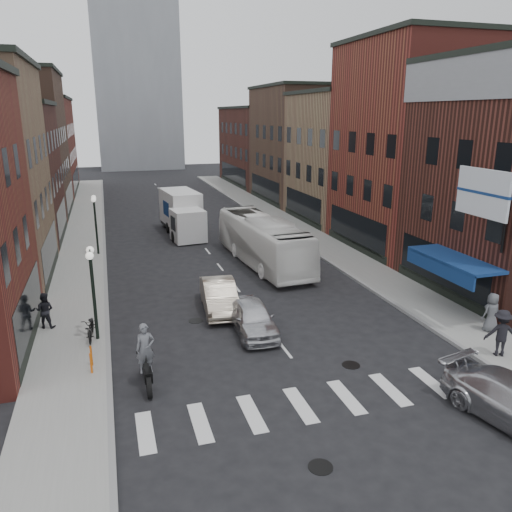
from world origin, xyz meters
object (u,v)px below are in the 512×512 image
(streetlamp_far, at_px, (95,214))
(ped_right_a, at_px, (501,333))
(motorcycle_rider, at_px, (146,358))
(parked_bicycle, at_px, (91,327))
(billboard_sign, at_px, (484,195))
(sedan_left_near, at_px, (253,317))
(ped_left_solo, at_px, (45,310))
(streetlamp_near, at_px, (92,277))
(box_truck, at_px, (183,214))
(transit_bus, at_px, (263,241))
(ped_right_c, at_px, (492,312))
(sedan_left_far, at_px, (219,296))
(bike_rack, at_px, (91,359))

(streetlamp_far, relative_size, ped_right_a, 2.15)
(motorcycle_rider, relative_size, parked_bicycle, 1.27)
(billboard_sign, xyz_separation_m, parked_bicycle, (-16.22, 3.65, -5.48))
(streetlamp_far, xyz_separation_m, sedan_left_near, (6.60, -15.00, -2.20))
(billboard_sign, height_order, ped_left_solo, billboard_sign)
(streetlamp_near, xyz_separation_m, box_truck, (6.56, 18.64, -1.25))
(box_truck, xyz_separation_m, transit_bus, (3.66, -9.68, -0.13))
(box_truck, distance_m, motorcycle_rider, 23.45)
(transit_bus, xyz_separation_m, sedan_left_near, (-3.62, -9.96, -0.82))
(ped_left_solo, bearing_deg, billboard_sign, -179.30)
(ped_right_c, bearing_deg, ped_right_a, 53.02)
(sedan_left_near, bearing_deg, streetlamp_far, 115.66)
(motorcycle_rider, bearing_deg, streetlamp_near, 109.99)
(sedan_left_far, bearing_deg, motorcycle_rider, -117.50)
(streetlamp_near, xyz_separation_m, motorcycle_rider, (1.71, -4.30, -1.78))
(sedan_left_far, bearing_deg, parked_bicycle, -157.59)
(transit_bus, bearing_deg, motorcycle_rider, -126.57)
(streetlamp_far, bearing_deg, parked_bicycle, -90.97)
(ped_right_a, xyz_separation_m, ped_right_c, (1.32, 2.02, -0.08))
(sedan_left_near, relative_size, parked_bicycle, 2.20)
(bike_rack, height_order, parked_bicycle, parked_bicycle)
(streetlamp_near, xyz_separation_m, ped_left_solo, (-2.20, 1.88, -1.94))
(streetlamp_near, bearing_deg, transit_bus, 41.24)
(streetlamp_near, height_order, box_truck, streetlamp_near)
(ped_left_solo, bearing_deg, bike_rack, 130.77)
(bike_rack, bearing_deg, motorcycle_rider, -39.93)
(sedan_left_far, bearing_deg, streetlamp_near, -155.57)
(billboard_sign, xyz_separation_m, ped_left_solo, (-18.19, 5.38, -5.17))
(billboard_sign, height_order, sedan_left_far, billboard_sign)
(motorcycle_rider, height_order, transit_bus, transit_bus)
(ped_left_solo, relative_size, ped_right_a, 0.86)
(motorcycle_rider, relative_size, ped_right_c, 1.39)
(streetlamp_near, relative_size, motorcycle_rider, 1.70)
(sedan_left_near, relative_size, sedan_left_far, 0.93)
(sedan_left_far, height_order, ped_left_solo, ped_left_solo)
(box_truck, bearing_deg, ped_right_c, -72.69)
(streetlamp_near, distance_m, transit_bus, 13.66)
(motorcycle_rider, relative_size, sedan_left_near, 0.58)
(streetlamp_far, xyz_separation_m, motorcycle_rider, (1.71, -18.30, -1.78))
(sedan_left_near, bearing_deg, ped_left_solo, 163.78)
(box_truck, relative_size, sedan_left_near, 1.90)
(bike_rack, distance_m, sedan_left_near, 7.01)
(streetlamp_near, distance_m, motorcycle_rider, 4.96)
(ped_left_solo, bearing_deg, transit_bus, -133.13)
(streetlamp_near, relative_size, ped_right_c, 2.35)
(sedan_left_far, bearing_deg, box_truck, 92.67)
(streetlamp_far, height_order, ped_right_a, streetlamp_far)
(sedan_left_near, bearing_deg, motorcycle_rider, -144.06)
(motorcycle_rider, distance_m, transit_bus, 15.76)
(streetlamp_far, bearing_deg, streetlamp_near, -90.00)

